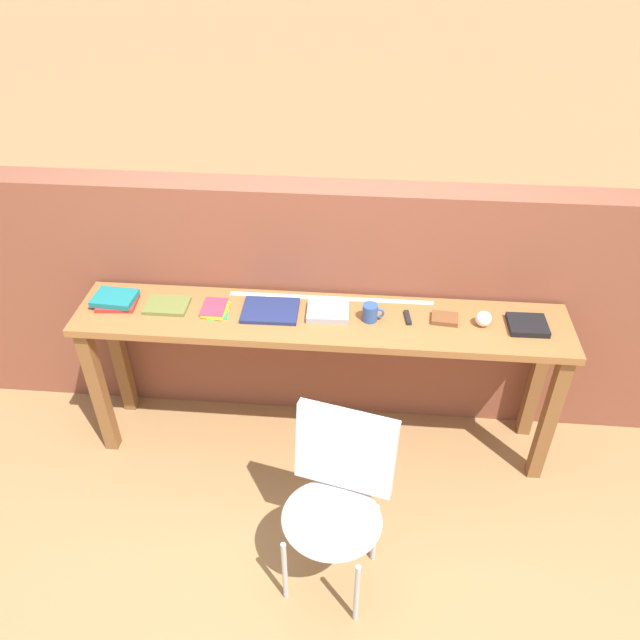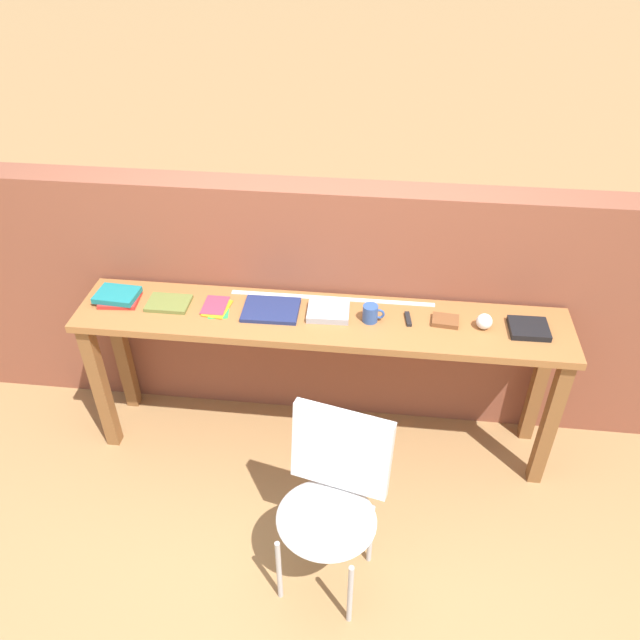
{
  "view_description": "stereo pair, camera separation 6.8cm",
  "coord_description": "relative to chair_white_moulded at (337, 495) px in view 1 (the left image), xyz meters",
  "views": [
    {
      "loc": [
        0.21,
        -2.21,
        2.75
      ],
      "look_at": [
        0.0,
        0.25,
        0.9
      ],
      "focal_mm": 35.0,
      "sensor_mm": 36.0,
      "label": 1
    },
    {
      "loc": [
        0.28,
        -2.2,
        2.75
      ],
      "look_at": [
        0.0,
        0.25,
        0.9
      ],
      "focal_mm": 35.0,
      "sensor_mm": 36.0,
      "label": 2
    }
  ],
  "objects": [
    {
      "name": "ground_plane",
      "position": [
        -0.14,
        0.51,
        -0.53
      ],
      "size": [
        40.0,
        40.0,
        0.0
      ],
      "primitive_type": "plane",
      "color": "#9E7547"
    },
    {
      "name": "brick_wall_back",
      "position": [
        -0.14,
        1.15,
        0.19
      ],
      "size": [
        6.0,
        0.2,
        1.44
      ],
      "primitive_type": "cube",
      "color": "brown",
      "rests_on": "ground"
    },
    {
      "name": "sideboard",
      "position": [
        -0.14,
        0.81,
        0.21
      ],
      "size": [
        2.5,
        0.44,
        0.88
      ],
      "color": "#996033",
      "rests_on": "ground"
    },
    {
      "name": "chair_white_moulded",
      "position": [
        0.0,
        0.0,
        0.0
      ],
      "size": [
        0.53,
        0.54,
        0.89
      ],
      "color": "silver",
      "rests_on": "ground"
    },
    {
      "name": "book_stack_leftmost",
      "position": [
        -1.2,
        0.83,
        0.38
      ],
      "size": [
        0.23,
        0.18,
        0.05
      ],
      "color": "red",
      "rests_on": "sideboard"
    },
    {
      "name": "magazine_cycling",
      "position": [
        -0.93,
        0.83,
        0.36
      ],
      "size": [
        0.22,
        0.16,
        0.02
      ],
      "primitive_type": "cube",
      "rotation": [
        0.0,
        0.0,
        0.0
      ],
      "color": "olive",
      "rests_on": "sideboard"
    },
    {
      "name": "pamphlet_pile_colourful",
      "position": [
        -0.68,
        0.83,
        0.36
      ],
      "size": [
        0.15,
        0.19,
        0.01
      ],
      "color": "green",
      "rests_on": "sideboard"
    },
    {
      "name": "book_open_centre",
      "position": [
        -0.4,
        0.83,
        0.36
      ],
      "size": [
        0.29,
        0.22,
        0.02
      ],
      "primitive_type": "cube",
      "rotation": [
        0.0,
        0.0,
        0.02
      ],
      "color": "navy",
      "rests_on": "sideboard"
    },
    {
      "name": "book_grey_hardcover",
      "position": [
        -0.1,
        0.83,
        0.37
      ],
      "size": [
        0.21,
        0.17,
        0.03
      ],
      "primitive_type": "cube",
      "rotation": [
        0.0,
        0.0,
        0.03
      ],
      "color": "#9E9EA3",
      "rests_on": "sideboard"
    },
    {
      "name": "mug",
      "position": [
        0.11,
        0.81,
        0.4
      ],
      "size": [
        0.11,
        0.08,
        0.09
      ],
      "color": "#2D4C8C",
      "rests_on": "sideboard"
    },
    {
      "name": "multitool_folded",
      "position": [
        0.3,
        0.83,
        0.36
      ],
      "size": [
        0.04,
        0.11,
        0.02
      ],
      "primitive_type": "cube",
      "rotation": [
        0.0,
        0.0,
        0.13
      ],
      "color": "black",
      "rests_on": "sideboard"
    },
    {
      "name": "leather_journal_brown",
      "position": [
        0.48,
        0.83,
        0.37
      ],
      "size": [
        0.14,
        0.11,
        0.02
      ],
      "primitive_type": "cube",
      "rotation": [
        0.0,
        0.0,
        -0.09
      ],
      "color": "brown",
      "rests_on": "sideboard"
    },
    {
      "name": "sports_ball_small",
      "position": [
        0.66,
        0.81,
        0.39
      ],
      "size": [
        0.08,
        0.08,
        0.08
      ],
      "primitive_type": "sphere",
      "color": "silver",
      "rests_on": "sideboard"
    },
    {
      "name": "book_repair_rightmost",
      "position": [
        0.88,
        0.81,
        0.37
      ],
      "size": [
        0.19,
        0.17,
        0.03
      ],
      "primitive_type": "cube",
      "rotation": [
        0.0,
        0.0,
        0.02
      ],
      "color": "black",
      "rests_on": "sideboard"
    },
    {
      "name": "ruler_metal_back_edge",
      "position": [
        -0.1,
        0.98,
        0.35
      ],
      "size": [
        1.07,
        0.03,
        0.0
      ],
      "primitive_type": "cube",
      "color": "silver",
      "rests_on": "sideboard"
    }
  ]
}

